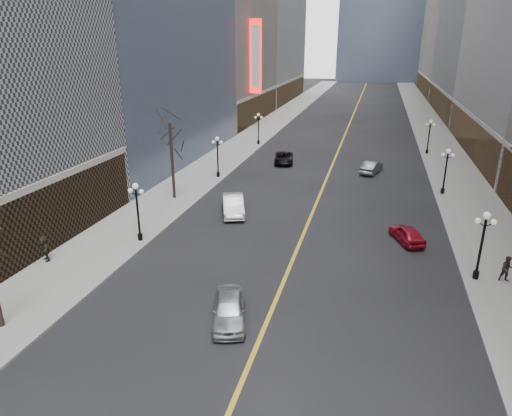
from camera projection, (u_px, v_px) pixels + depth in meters
The scene contains 18 objects.
sidewalk_east at pixel (440, 148), 64.92m from camera, with size 6.00×230.00×0.15m, color gray.
sidewalk_west at pixel (251, 139), 71.62m from camera, with size 6.00×230.00×0.15m, color gray.
lane_line at pixel (346, 132), 77.38m from camera, with size 0.25×200.00×0.02m, color gold.
streetlamp_east_1 at pixel (483, 239), 28.14m from camera, with size 1.26×0.44×4.52m.
streetlamp_east_2 at pixel (446, 167), 44.49m from camera, with size 1.26×0.44×4.52m.
streetlamp_east_3 at pixel (429, 133), 60.85m from camera, with size 1.26×0.44×4.52m.
streetlamp_west_1 at pixel (137, 206), 33.78m from camera, with size 1.26×0.44×4.52m.
streetlamp_west_2 at pixel (218, 153), 50.14m from camera, with size 1.26×0.44×4.52m.
streetlamp_west_3 at pixel (258, 125), 66.49m from camera, with size 1.26×0.44×4.52m.
theatre_marquee at pixel (256, 57), 77.08m from camera, with size 2.00×0.55×12.00m.
tree_west_far at pixel (171, 135), 42.13m from camera, with size 3.60×3.60×7.92m.
car_nb_near at pixel (229, 309), 24.62m from camera, with size 1.78×4.43×1.51m, color #AEB1B6.
car_nb_mid at pixel (233, 205), 40.15m from camera, with size 1.76×5.04×1.66m, color silver.
car_nb_far at pixel (284, 158), 57.03m from camera, with size 2.25×4.88×1.36m, color black.
car_sb_mid at pixel (407, 234), 34.53m from camera, with size 1.55×3.84×1.31m, color maroon.
car_sb_far at pixel (372, 167), 52.76m from camera, with size 1.52×4.37×1.44m, color #4B5152.
ped_east_walk at pixel (507, 269), 28.45m from camera, with size 0.82×0.45×1.69m, color black.
ped_west_far at pixel (45, 248), 31.20m from camera, with size 1.69×0.49×1.82m, color #2D2719.
Camera 1 is at (4.82, 1.50, 14.32)m, focal length 32.00 mm.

